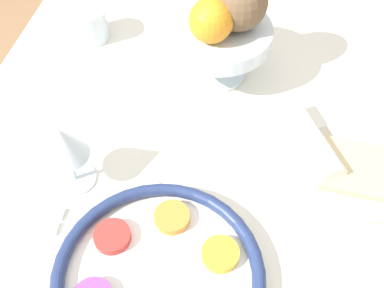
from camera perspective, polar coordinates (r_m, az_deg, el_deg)
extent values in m
cube|color=silver|center=(1.07, 2.51, -16.34)|extent=(1.48, 0.96, 0.75)
cylinder|color=silver|center=(0.66, -4.20, -16.69)|extent=(0.30, 0.30, 0.01)
torus|color=navy|center=(0.65, -4.28, -16.19)|extent=(0.30, 0.30, 0.02)
cylinder|color=orange|center=(0.69, -2.57, -9.29)|extent=(0.05, 0.05, 0.01)
cylinder|color=red|center=(0.68, -10.09, -11.48)|extent=(0.05, 0.05, 0.01)
cylinder|color=gold|center=(0.66, 3.61, -13.76)|extent=(0.05, 0.05, 0.01)
cylinder|color=silver|center=(0.77, -14.55, -4.30)|extent=(0.07, 0.07, 0.00)
cylinder|color=silver|center=(0.74, -15.07, -2.78)|extent=(0.01, 0.01, 0.07)
cone|color=silver|center=(0.69, -16.11, 0.21)|extent=(0.07, 0.07, 0.06)
cylinder|color=silver|center=(0.91, 2.95, 9.16)|extent=(0.12, 0.12, 0.01)
cylinder|color=silver|center=(0.89, 3.06, 11.13)|extent=(0.03, 0.03, 0.07)
cylinder|color=silver|center=(0.85, 3.21, 13.81)|extent=(0.20, 0.20, 0.03)
sphere|color=orange|center=(0.79, 2.44, 15.39)|extent=(0.08, 0.08, 0.08)
sphere|color=brown|center=(0.82, 5.94, 17.51)|extent=(0.10, 0.10, 0.10)
cylinder|color=beige|center=(0.80, 19.65, -3.25)|extent=(0.20, 0.20, 0.01)
cube|color=#D1B784|center=(0.79, 19.84, -2.82)|extent=(0.12, 0.12, 0.01)
cylinder|color=white|center=(0.79, 14.82, 0.51)|extent=(0.17, 0.12, 0.04)
cylinder|color=silver|center=(1.01, -12.96, 14.61)|extent=(0.08, 0.08, 0.07)
cube|color=silver|center=(0.77, -22.84, -7.37)|extent=(0.03, 0.20, 0.01)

